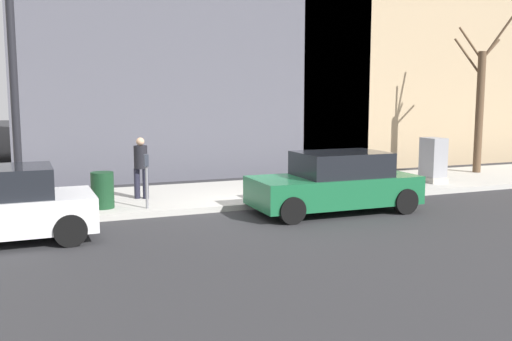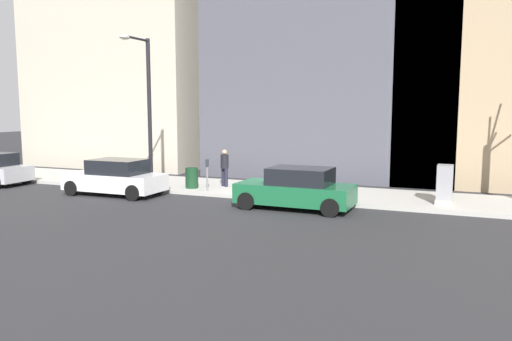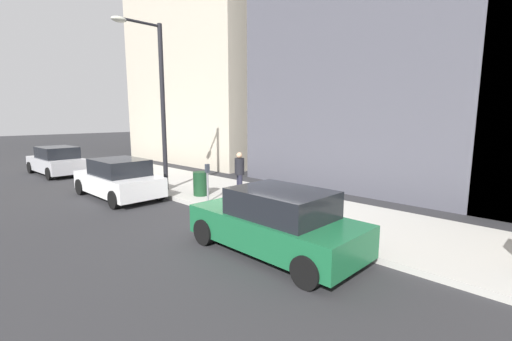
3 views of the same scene
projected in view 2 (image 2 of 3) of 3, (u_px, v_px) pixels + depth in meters
The scene contains 9 objects.
ground_plane at pixel (264, 201), 19.75m from camera, with size 120.00×120.00×0.00m, color #2B2B2D.
sidewalk at pixel (281, 191), 21.57m from camera, with size 4.00×36.00×0.15m, color #B2AFA8.
parked_car_green at pixel (296, 189), 18.05m from camera, with size 1.97×4.22×1.52m.
parked_car_white at pixel (116, 178), 21.00m from camera, with size 1.95×4.21×1.52m.
parking_meter at pixel (207, 172), 21.11m from camera, with size 0.14×0.10×1.35m.
utility_box at pixel (445, 185), 18.29m from camera, with size 0.83×0.61×1.43m.
streetlamp at pixel (146, 100), 21.69m from camera, with size 1.97×0.32×6.50m.
trash_bin at pixel (192, 178), 21.95m from camera, with size 0.56×0.56×0.90m, color #14381E.
pedestrian_near_meter at pixel (225, 166), 22.33m from camera, with size 0.36×0.37×1.66m.
Camera 2 is at (-18.06, -7.24, 3.61)m, focal length 35.00 mm.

